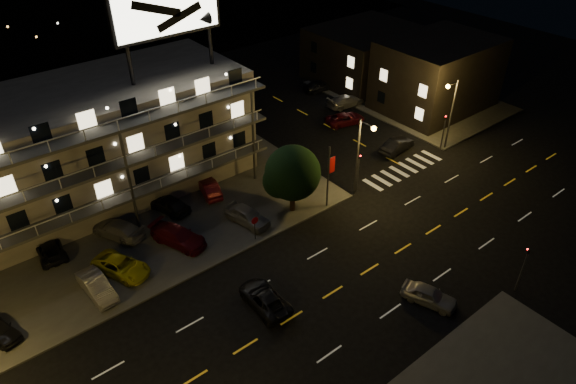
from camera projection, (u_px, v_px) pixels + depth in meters
ground at (352, 281)px, 39.76m from camera, size 140.00×140.00×0.00m
curb_nw at (79, 225)px, 45.35m from camera, size 44.00×24.00×0.15m
curb_ne at (407, 96)px, 67.94m from camera, size 16.00×24.00×0.15m
motel at (94, 142)px, 46.91m from camera, size 28.00×13.80×18.10m
side_bldg_front at (437, 75)px, 62.99m from camera, size 14.06×10.00×8.50m
side_bldg_back at (366, 54)px, 71.11m from camera, size 14.06×12.00×7.00m
streetlight_nc at (361, 150)px, 46.38m from camera, size 0.44×1.92×8.00m
streetlight_ne at (451, 108)px, 53.62m from camera, size 1.92×0.44×8.00m
signal_nw at (358, 168)px, 48.36m from camera, size 0.20×0.27×4.60m
signal_sw at (524, 265)px, 37.47m from camera, size 0.20×0.27×4.60m
signal_ne at (444, 128)px, 55.04m from camera, size 0.27×0.20×4.60m
banner_north at (329, 175)px, 45.80m from camera, size 0.83×0.16×6.40m
stop_sign at (255, 225)px, 42.74m from camera, size 0.91×0.11×2.61m
tree at (292, 174)px, 44.85m from camera, size 5.16×4.97×6.49m
lot_car_1 at (97, 286)px, 38.06m from camera, size 1.76×4.42×1.43m
lot_car_2 at (121, 266)px, 39.90m from camera, size 3.95×5.26×1.33m
lot_car_3 at (178, 236)px, 42.80m from camera, size 3.77×5.46×1.47m
lot_car_4 at (247, 216)px, 45.08m from camera, size 2.68×4.73×1.52m
lot_car_6 at (50, 248)px, 41.71m from camera, size 2.39×4.57×1.23m
lot_car_7 at (118, 229)px, 43.62m from camera, size 3.84×5.25×1.41m
lot_car_8 at (168, 204)px, 46.55m from camera, size 2.93×4.78×1.52m
lot_car_9 at (209, 188)px, 48.80m from camera, size 2.41×4.42×1.38m
side_car_0 at (397, 145)px, 55.66m from camera, size 4.65×2.09×1.48m
side_car_1 at (345, 119)px, 61.07m from camera, size 5.19×3.34×1.33m
side_car_2 at (346, 101)px, 65.04m from camera, size 5.25×2.64×1.46m
side_car_3 at (319, 86)px, 68.98m from camera, size 4.55×2.42×1.47m
road_car_east at (429, 295)px, 37.54m from camera, size 2.91×4.36×1.38m
road_car_west at (265, 298)px, 37.33m from camera, size 2.44×4.88×1.33m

